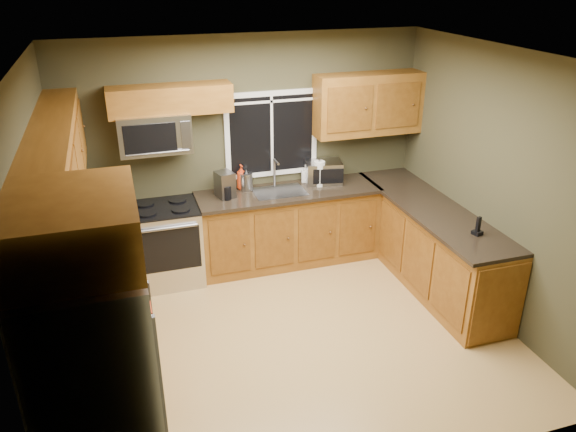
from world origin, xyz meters
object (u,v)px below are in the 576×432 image
refrigerator (100,387)px  paper_towel_roll (319,173)px  toaster_oven (323,172)px  soap_bottle_c (231,187)px  range (166,244)px  microwave (154,133)px  soap_bottle_a (241,177)px  coffee_maker (225,186)px  kettle (247,181)px  cordless_phone (478,229)px  soap_bottle_b (306,173)px

refrigerator → paper_towel_roll: 3.82m
toaster_oven → soap_bottle_c: toaster_oven is taller
range → soap_bottle_c: size_ratio=5.72×
microwave → toaster_oven: 2.06m
range → paper_towel_roll: paper_towel_roll is taller
microwave → soap_bottle_a: size_ratio=2.54×
coffee_maker → kettle: bearing=26.3°
microwave → kettle: (1.00, 0.04, -0.67)m
refrigerator → coffee_maker: size_ratio=6.05×
toaster_oven → soap_bottle_a: soap_bottle_a is taller
range → kettle: (1.00, 0.18, 0.59)m
range → paper_towel_roll: size_ratio=2.79×
range → soap_bottle_c: soap_bottle_c is taller
refrigerator → cordless_phone: bearing=17.2°
coffee_maker → soap_bottle_c: (0.08, 0.10, -0.06)m
toaster_oven → kettle: 0.95m
paper_towel_roll → soap_bottle_c: 1.07m
coffee_maker → paper_towel_roll: 1.15m
kettle → soap_bottle_a: 0.08m
microwave → soap_bottle_c: (0.80, 0.00, -0.71)m
range → soap_bottle_b: soap_bottle_b is taller
range → kettle: kettle is taller
range → soap_bottle_a: bearing=13.6°
coffee_maker → cordless_phone: coffee_maker is taller
cordless_phone → coffee_maker: bearing=141.9°
refrigerator → soap_bottle_a: refrigerator is taller
range → soap_bottle_c: 0.98m
soap_bottle_c → range: bearing=-170.1°
soap_bottle_b → cordless_phone: soap_bottle_b is taller
toaster_oven → kettle: toaster_oven is taller
kettle → paper_towel_roll: bearing=-7.9°
range → soap_bottle_a: 1.16m
kettle → cordless_phone: 2.64m
soap_bottle_a → cordless_phone: size_ratio=1.58×
paper_towel_roll → soap_bottle_a: 0.93m
cordless_phone → refrigerator: bearing=-162.8°
paper_towel_roll → soap_bottle_c: size_ratio=2.05×
range → kettle: bearing=10.2°
toaster_oven → coffee_maker: size_ratio=1.62×
microwave → toaster_oven: bearing=0.3°
range → paper_towel_roll: (1.86, 0.06, 0.62)m
microwave → cordless_phone: 3.48m
refrigerator → range: size_ratio=1.92×
microwave → paper_towel_roll: (1.86, -0.07, -0.64)m
range → cordless_phone: 3.37m
soap_bottle_a → cordless_phone: 2.71m
refrigerator → kettle: refrigerator is taller
toaster_oven → cordless_phone: size_ratio=2.55×
microwave → soap_bottle_c: bearing=0.3°
soap_bottle_b → kettle: bearing=-176.2°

